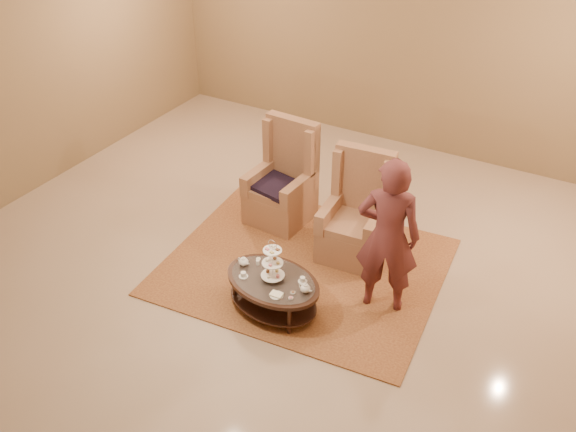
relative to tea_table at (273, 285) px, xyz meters
The scene contains 9 objects.
ground 0.60m from the tea_table, 118.34° to the left, with size 8.00×8.00×0.00m, color tan.
ceiling 0.60m from the tea_table, 118.34° to the left, with size 8.00×8.00×0.02m, color beige.
wall_back 4.66m from the tea_table, 93.02° to the left, with size 8.00×0.04×3.50m, color olive.
wall_left 4.49m from the tea_table, behind, with size 0.04×8.00×3.50m, color olive.
rug 0.88m from the tea_table, 94.11° to the left, with size 3.34×2.86×0.02m.
tea_table is the anchor object (origin of this frame).
armchair_left 1.82m from the tea_table, 116.29° to the left, with size 0.77×0.79×1.34m.
armchair_right 1.44m from the tea_table, 76.84° to the left, with size 0.77×0.79×1.32m.
person 1.32m from the tea_table, 33.33° to the left, with size 0.75×0.59×1.81m.
Camera 1 is at (2.98, -4.94, 4.71)m, focal length 40.00 mm.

